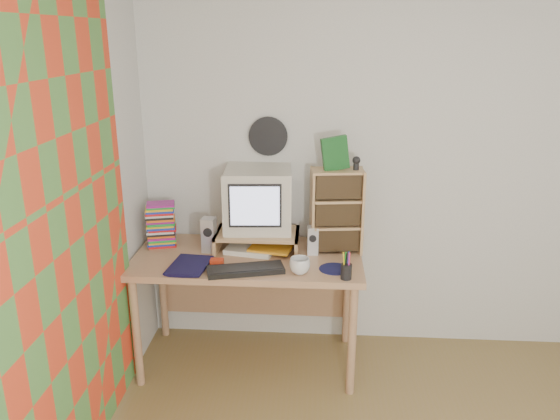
# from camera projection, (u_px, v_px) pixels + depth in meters

# --- Properties ---
(back_wall) EXTENTS (3.50, 0.00, 3.50)m
(back_wall) POSITION_uv_depth(u_px,v_px,m) (413.00, 165.00, 3.49)
(back_wall) COLOR silver
(back_wall) RESTS_ON floor
(curtain) EXTENTS (0.00, 2.20, 2.20)m
(curtain) POSITION_uv_depth(u_px,v_px,m) (70.00, 247.00, 2.43)
(curtain) COLOR red
(curtain) RESTS_ON left_wall
(wall_disc) EXTENTS (0.25, 0.02, 0.25)m
(wall_disc) POSITION_uv_depth(u_px,v_px,m) (268.00, 136.00, 3.48)
(wall_disc) COLOR black
(wall_disc) RESTS_ON back_wall
(desk) EXTENTS (1.40, 0.70, 0.75)m
(desk) POSITION_uv_depth(u_px,v_px,m) (249.00, 271.00, 3.47)
(desk) COLOR tan
(desk) RESTS_ON floor
(monitor_riser) EXTENTS (0.52, 0.30, 0.12)m
(monitor_riser) POSITION_uv_depth(u_px,v_px,m) (257.00, 236.00, 3.43)
(monitor_riser) COLOR tan
(monitor_riser) RESTS_ON desk
(crt_monitor) EXTENTS (0.43, 0.43, 0.39)m
(crt_monitor) POSITION_uv_depth(u_px,v_px,m) (258.00, 200.00, 3.41)
(crt_monitor) COLOR beige
(crt_monitor) RESTS_ON monitor_riser
(speaker_left) EXTENTS (0.09, 0.09, 0.22)m
(speaker_left) POSITION_uv_depth(u_px,v_px,m) (209.00, 235.00, 3.40)
(speaker_left) COLOR #BCBCC1
(speaker_left) RESTS_ON desk
(speaker_right) EXTENTS (0.07, 0.07, 0.18)m
(speaker_right) POSITION_uv_depth(u_px,v_px,m) (313.00, 240.00, 3.37)
(speaker_right) COLOR #BCBCC1
(speaker_right) RESTS_ON desk
(keyboard) EXTENTS (0.46, 0.25, 0.03)m
(keyboard) POSITION_uv_depth(u_px,v_px,m) (246.00, 270.00, 3.13)
(keyboard) COLOR black
(keyboard) RESTS_ON desk
(dvd_stack) EXTENTS (0.20, 0.16, 0.25)m
(dvd_stack) POSITION_uv_depth(u_px,v_px,m) (161.00, 227.00, 3.49)
(dvd_stack) COLOR brown
(dvd_stack) RESTS_ON desk
(cd_rack) EXTENTS (0.33, 0.20, 0.52)m
(cd_rack) POSITION_uv_depth(u_px,v_px,m) (336.00, 211.00, 3.37)
(cd_rack) COLOR tan
(cd_rack) RESTS_ON desk
(mug) EXTENTS (0.14, 0.14, 0.09)m
(mug) POSITION_uv_depth(u_px,v_px,m) (300.00, 266.00, 3.10)
(mug) COLOR silver
(mug) RESTS_ON desk
(diary) EXTENTS (0.28, 0.22, 0.05)m
(diary) POSITION_uv_depth(u_px,v_px,m) (172.00, 262.00, 3.20)
(diary) COLOR #100E34
(diary) RESTS_ON desk
(mousepad) EXTENTS (0.19, 0.19, 0.00)m
(mousepad) POSITION_uv_depth(u_px,v_px,m) (334.00, 269.00, 3.17)
(mousepad) COLOR black
(mousepad) RESTS_ON desk
(pen_cup) EXTENTS (0.07, 0.07, 0.12)m
(pen_cup) POSITION_uv_depth(u_px,v_px,m) (346.00, 269.00, 3.03)
(pen_cup) COLOR black
(pen_cup) RESTS_ON desk
(papers) EXTENTS (0.33, 0.27, 0.04)m
(papers) POSITION_uv_depth(u_px,v_px,m) (259.00, 248.00, 3.43)
(papers) COLOR silver
(papers) RESTS_ON desk
(red_box) EXTENTS (0.08, 0.05, 0.04)m
(red_box) POSITION_uv_depth(u_px,v_px,m) (217.00, 262.00, 3.22)
(red_box) COLOR #B82D13
(red_box) RESTS_ON desk
(game_box) EXTENTS (0.16, 0.08, 0.20)m
(game_box) POSITION_uv_depth(u_px,v_px,m) (335.00, 153.00, 3.25)
(game_box) COLOR #17531F
(game_box) RESTS_ON cd_rack
(webcam) EXTENTS (0.05, 0.05, 0.08)m
(webcam) POSITION_uv_depth(u_px,v_px,m) (356.00, 163.00, 3.27)
(webcam) COLOR black
(webcam) RESTS_ON cd_rack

